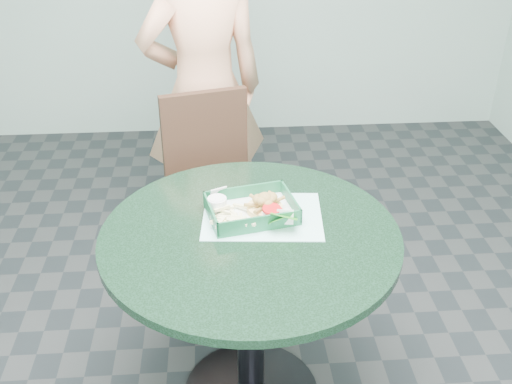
{
  "coord_description": "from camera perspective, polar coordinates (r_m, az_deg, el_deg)",
  "views": [
    {
      "loc": [
        -0.1,
        -1.6,
        1.87
      ],
      "look_at": [
        0.03,
        0.1,
        0.86
      ],
      "focal_mm": 42.0,
      "sensor_mm": 36.0,
      "label": 1
    }
  ],
  "objects": [
    {
      "name": "dining_chair",
      "position": [
        2.71,
        -4.71,
        0.9
      ],
      "size": [
        0.39,
        0.39,
        0.93
      ],
      "rotation": [
        0.0,
        0.0,
        0.25
      ],
      "color": "#422D1E",
      "rests_on": "floor"
    },
    {
      "name": "garnish_cup",
      "position": [
        1.96,
        1.52,
        -2.92
      ],
      "size": [
        0.11,
        0.11,
        0.04
      ],
      "rotation": [
        0.0,
        0.0,
        0.04
      ],
      "color": "silver",
      "rests_on": "food_basket"
    },
    {
      "name": "placemat",
      "position": [
        2.04,
        0.6,
        -2.76
      ],
      "size": [
        0.42,
        0.33,
        0.0
      ],
      "primitive_type": "cube",
      "rotation": [
        0.0,
        0.0,
        -0.08
      ],
      "color": "#A4E5DF",
      "rests_on": "cafe_table"
    },
    {
      "name": "sauce_ramekin",
      "position": [
        2.04,
        -3.56,
        -1.07
      ],
      "size": [
        0.06,
        0.06,
        0.04
      ],
      "rotation": [
        0.0,
        0.0,
        -0.29
      ],
      "color": "white",
      "rests_on": "food_basket"
    },
    {
      "name": "fries_pile",
      "position": [
        1.99,
        -2.43,
        -2.24
      ],
      "size": [
        0.14,
        0.15,
        0.05
      ],
      "primitive_type": null,
      "rotation": [
        0.0,
        0.0,
        0.11
      ],
      "color": "#FFF3AF",
      "rests_on": "food_basket"
    },
    {
      "name": "food_basket",
      "position": [
        2.03,
        -0.43,
        -2.35
      ],
      "size": [
        0.29,
        0.21,
        0.06
      ],
      "rotation": [
        0.0,
        0.0,
        0.21
      ],
      "color": "#185F38",
      "rests_on": "placemat"
    },
    {
      "name": "diner_person",
      "position": [
        2.87,
        -5.04,
        11.15
      ],
      "size": [
        0.76,
        0.6,
        1.84
      ],
      "primitive_type": "imported",
      "rotation": [
        0.0,
        0.0,
        3.4
      ],
      "color": "#E6A079",
      "rests_on": "floor"
    },
    {
      "name": "crab_sandwich",
      "position": [
        2.01,
        0.84,
        -1.64
      ],
      "size": [
        0.12,
        0.12,
        0.07
      ],
      "rotation": [
        0.0,
        0.0,
        0.07
      ],
      "color": "#EDC374",
      "rests_on": "food_basket"
    },
    {
      "name": "cafe_table",
      "position": [
        2.06,
        -0.54,
        -8.19
      ],
      "size": [
        0.98,
        0.98,
        0.75
      ],
      "color": "black",
      "rests_on": "floor"
    }
  ]
}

